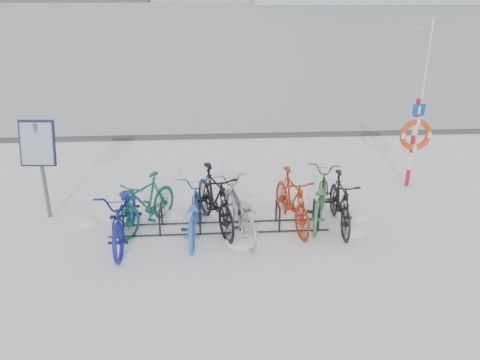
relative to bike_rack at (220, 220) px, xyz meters
name	(u,v)px	position (x,y,z in m)	size (l,w,h in m)	color
ground	(220,229)	(0.00, 0.00, -0.18)	(900.00, 900.00, 0.00)	white
ice_sheet	(207,7)	(0.00, 155.00, -0.17)	(400.00, 298.00, 0.02)	#9CA8B0
quay_edge	(214,136)	(0.00, 5.90, -0.13)	(400.00, 0.25, 0.10)	#3F3F42
bike_rack	(220,220)	(0.00, 0.00, 0.00)	(4.00, 0.48, 0.46)	black
info_board	(38,149)	(-3.31, 0.71, 1.22)	(0.66, 0.29, 1.94)	#595B5E
lifebuoy_station	(415,135)	(4.31, 1.75, 1.04)	(0.70, 0.22, 3.63)	#B30E1D
bike_0	(125,211)	(-1.65, -0.29, 0.37)	(0.73, 2.09, 1.09)	navy
bike_1	(146,202)	(-1.35, 0.16, 0.34)	(0.49, 1.72, 1.03)	#115648
bike_2	(193,211)	(-0.47, -0.19, 0.29)	(0.63, 1.80, 0.94)	#2F64B7
bike_3	(215,197)	(-0.09, 0.11, 0.41)	(0.55, 1.96, 1.18)	black
bike_4	(239,208)	(0.34, -0.18, 0.32)	(0.66, 1.91, 1.00)	#919298
bike_5	(292,198)	(1.34, 0.06, 0.36)	(0.51, 1.81, 1.09)	#9A260B
bike_6	(320,195)	(1.93, 0.30, 0.31)	(0.66, 1.88, 0.99)	#386B44
bike_7	(340,200)	(2.23, -0.04, 0.34)	(0.49, 1.73, 1.04)	black
snow_drifts	(257,226)	(0.70, 0.05, -0.18)	(5.62, 1.78, 0.23)	white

